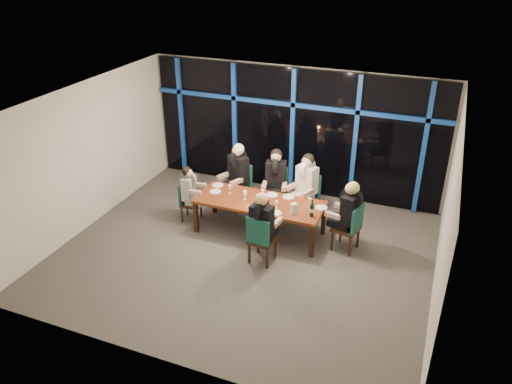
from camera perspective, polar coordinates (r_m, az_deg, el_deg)
room at (r=8.85m, az=-1.43°, el=3.97°), size 7.04×7.00×3.02m
window_wall at (r=11.59m, az=4.32°, el=7.11°), size 6.86×0.43×2.94m
dining_table at (r=10.11m, az=0.42°, el=-1.37°), size 2.60×1.00×0.75m
chair_far_left at (r=11.19m, az=-1.82°, el=1.03°), size 0.64×0.64×1.05m
chair_far_mid at (r=10.96m, az=2.29°, el=0.40°), size 0.57×0.57×1.04m
chair_far_right at (r=10.78m, az=5.90°, el=-0.21°), size 0.62×0.62×1.04m
chair_end_left at (r=10.80m, az=-7.84°, el=-0.90°), size 0.45×0.45×0.85m
chair_end_right at (r=9.77m, az=10.79°, el=-3.77°), size 0.56×0.56×1.01m
chair_near_mid at (r=9.24m, az=0.51°, el=-5.25°), size 0.51×0.51×1.00m
diner_far_left at (r=10.96m, az=-2.20°, el=2.83°), size 0.66×0.72×1.02m
diner_far_mid at (r=10.70m, az=2.27°, el=2.15°), size 0.58×0.69×1.01m
diner_far_right at (r=10.54m, az=5.72°, el=1.61°), size 0.63×0.71×1.01m
diner_end_left at (r=10.62m, az=-7.59°, el=0.69°), size 0.56×0.45×0.83m
diner_end_right at (r=9.60m, az=10.53°, el=-1.58°), size 0.68×0.56×0.99m
diner_near_mid at (r=9.10m, az=0.76°, el=-2.88°), size 0.52×0.65×0.98m
plate_far_left at (r=10.73m, az=-4.40°, el=0.78°), size 0.24×0.24×0.01m
plate_far_mid at (r=10.30m, az=1.85°, el=-0.34°), size 0.24×0.24×0.01m
plate_far_right at (r=10.24m, az=3.75°, el=-0.56°), size 0.24×0.24×0.01m
plate_end_left at (r=10.47m, az=-4.68°, el=0.06°), size 0.24×0.24×0.01m
plate_end_right at (r=9.90m, az=7.47°, el=-1.77°), size 0.24×0.24×0.01m
plate_near_mid at (r=9.64m, az=2.23°, el=-2.41°), size 0.24×0.24×0.01m
wine_bottle at (r=9.53m, az=6.39°, el=-2.05°), size 0.08×0.08×0.36m
water_pitcher at (r=9.60m, az=4.35°, el=-1.92°), size 0.13×0.12×0.21m
tea_light at (r=9.82m, az=-0.25°, el=-1.73°), size 0.05×0.05×0.03m
wine_glass_a at (r=10.08m, az=-1.27°, el=-0.13°), size 0.07×0.07×0.19m
wine_glass_b at (r=10.15m, az=0.79°, el=-0.01°), size 0.07×0.07×0.17m
wine_glass_c at (r=9.77m, az=2.35°, el=-1.24°), size 0.06×0.06×0.16m
wine_glass_d at (r=10.32m, az=-3.01°, el=0.52°), size 0.07×0.07×0.19m
wine_glass_e at (r=9.88m, az=6.17°, el=-0.97°), size 0.07×0.07×0.17m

